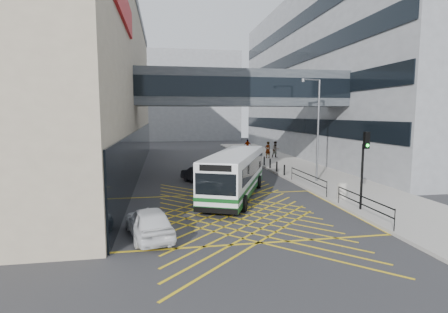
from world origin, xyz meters
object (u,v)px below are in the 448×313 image
car_dark (200,174)px  street_lamp (316,124)px  traffic_light (364,159)px  litter_bin (342,191)px  pedestrian_a (268,150)px  pedestrian_b (276,150)px  pedestrian_c (248,146)px  bus (235,173)px  car_white (149,222)px  car_silver (225,157)px

car_dark → street_lamp: (8.74, -1.70, 3.91)m
traffic_light → litter_bin: size_ratio=4.27×
car_dark → traffic_light: (7.77, -9.83, 2.24)m
car_dark → pedestrian_a: 16.11m
pedestrian_b → pedestrian_a: bearing=-177.0°
car_dark → pedestrian_a: (9.47, 13.03, 0.47)m
pedestrian_c → bus: bearing=81.7°
car_white → traffic_light: (11.18, 1.93, 2.22)m
street_lamp → pedestrian_a: 15.14m
traffic_light → street_lamp: street_lamp is taller
car_white → car_dark: (3.41, 11.75, -0.03)m
car_white → traffic_light: traffic_light is taller
pedestrian_c → car_dark: bearing=73.6°
car_white → pedestrian_b: 28.59m
litter_bin → pedestrian_b: pedestrian_b is taller
street_lamp → pedestrian_b: (1.76, 14.91, -3.45)m
bus → pedestrian_c: (6.91, 24.83, -0.51)m
car_dark → litter_bin: car_dark is taller
car_silver → bus: bearing=95.5°
car_white → pedestrian_a: pedestrian_a is taller
pedestrian_c → traffic_light: bearing=95.4°
car_silver → street_lamp: bearing=125.0°
bus → litter_bin: bearing=1.6°
street_lamp → pedestrian_c: bearing=74.1°
bus → litter_bin: size_ratio=10.45×
car_white → traffic_light: bearing=176.4°
car_white → litter_bin: car_white is taller
pedestrian_b → traffic_light: bearing=-103.7°
street_lamp → litter_bin: (-0.78, -5.61, -3.91)m
car_white → pedestrian_c: pedestrian_c is taller
bus → car_white: 8.64m
car_white → pedestrian_c: (12.12, 31.67, 0.34)m
car_white → pedestrian_c: size_ratio=2.49×
pedestrian_c → litter_bin: bearing=95.7°
car_dark → litter_bin: size_ratio=4.28×
bus → pedestrian_b: size_ratio=5.36×
street_lamp → litter_bin: 6.88m
bus → pedestrian_a: 19.52m
car_dark → bus: bearing=86.8°
pedestrian_a → pedestrian_b: bearing=172.5°
car_dark → pedestrian_b: 16.89m
bus → pedestrian_a: bearing=89.6°
car_silver → traffic_light: size_ratio=0.99×
car_white → pedestrian_b: pedestrian_b is taller
bus → car_silver: (2.08, 15.41, -0.89)m
bus → litter_bin: (6.17, -2.39, -0.88)m
car_silver → litter_bin: (4.09, -17.80, 0.00)m
car_white → litter_bin: 12.22m
car_white → car_silver: car_white is taller
litter_bin → street_lamp: bearing=82.1°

